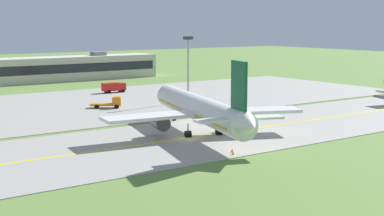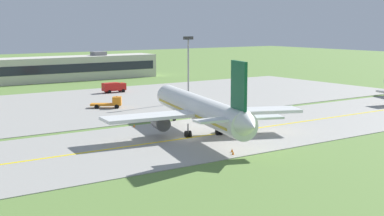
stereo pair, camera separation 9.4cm
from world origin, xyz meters
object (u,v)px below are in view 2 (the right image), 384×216
at_px(apron_light_mast, 188,61).
at_px(airplane_lead, 200,109).
at_px(service_truck_fuel, 114,87).
at_px(service_truck_catering, 111,103).

bearing_deg(apron_light_mast, airplane_lead, -121.64).
bearing_deg(service_truck_fuel, airplane_lead, -103.40).
distance_m(service_truck_fuel, service_truck_catering, 26.00).
xyz_separation_m(service_truck_fuel, apron_light_mast, (5.89, -24.91, 7.79)).
xyz_separation_m(service_truck_fuel, service_truck_catering, (-12.33, -22.89, -0.35)).
distance_m(airplane_lead, apron_light_mast, 37.12).
height_order(service_truck_fuel, apron_light_mast, apron_light_mast).
distance_m(service_truck_fuel, apron_light_mast, 26.76).
xyz_separation_m(airplane_lead, apron_light_mast, (19.28, 31.30, 5.19)).
relative_size(service_truck_catering, apron_light_mast, 0.44).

